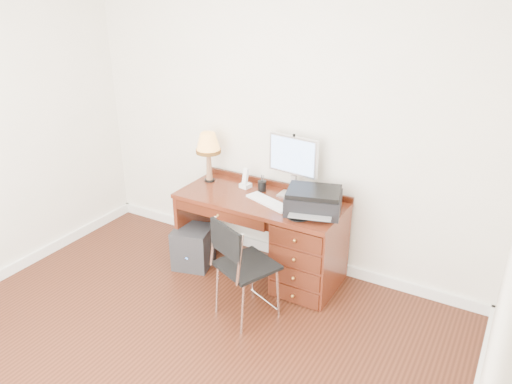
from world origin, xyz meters
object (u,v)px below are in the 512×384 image
Objects in this scene: monitor at (293,159)px; phone at (246,182)px; desk at (292,240)px; printer at (313,201)px; equipment_box at (193,247)px; chair at (243,262)px; leg_lamp at (208,146)px.

monitor reaches higher than phone.
printer is (0.19, -0.03, 0.44)m from desk.
equipment_box is (-0.81, -0.43, -0.90)m from monitor.
desk is 1.71× the size of chair.
monitor is (-0.11, 0.20, 0.68)m from desk.
printer is at bearing -7.59° from desk.
printer reaches higher than phone.
monitor is at bearing 19.75° from phone.
leg_lamp is (-1.14, 0.13, 0.25)m from printer.
monitor is 2.92× the size of phone.
leg_lamp is 2.56× the size of phone.
phone is 0.48× the size of equipment_box.
chair is (0.47, -0.83, -0.27)m from phone.
desk is at bearing -1.66° from phone.
printer is 1.31m from equipment_box.
desk is 3.12× the size of leg_lamp.
leg_lamp is 0.49m from phone.
monitor reaches higher than printer.
leg_lamp is at bearing 157.39° from printer.
printer is at bearing -0.16° from phone.
phone is 0.21× the size of chair.
phone reaches higher than desk.
monitor reaches higher than chair.
equipment_box is at bearing -122.65° from phone.
leg_lamp reaches higher than printer.
printer is 1.11× the size of leg_lamp.
phone is at bearing 29.84° from equipment_box.
equipment_box is at bearing 173.69° from chair.
printer reaches higher than desk.
printer reaches higher than chair.
monitor is at bearing 6.58° from leg_lamp.
desk reaches higher than equipment_box.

